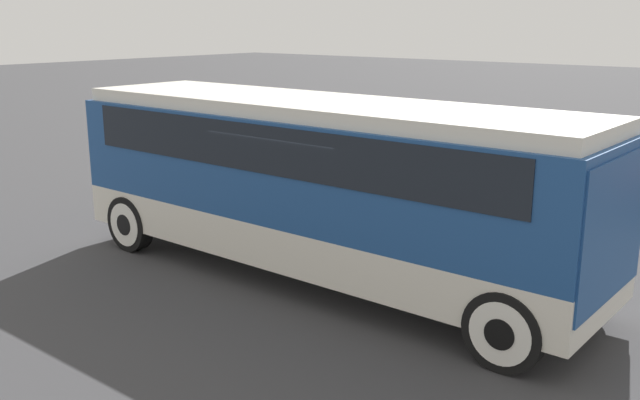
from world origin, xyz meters
name	(u,v)px	position (x,y,z in m)	size (l,w,h in m)	color
ground_plane	(320,277)	(0.00, 0.00, 0.00)	(120.00, 120.00, 0.00)	#38383A
tour_bus	(325,174)	(0.10, 0.00, 1.78)	(9.29, 2.53, 2.96)	silver
parked_car_near	(375,144)	(-4.56, 8.13, 0.69)	(4.71, 1.83, 1.37)	#7A6B5B
parked_car_far	(513,184)	(0.77, 5.76, 0.69)	(4.79, 1.79, 1.37)	black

